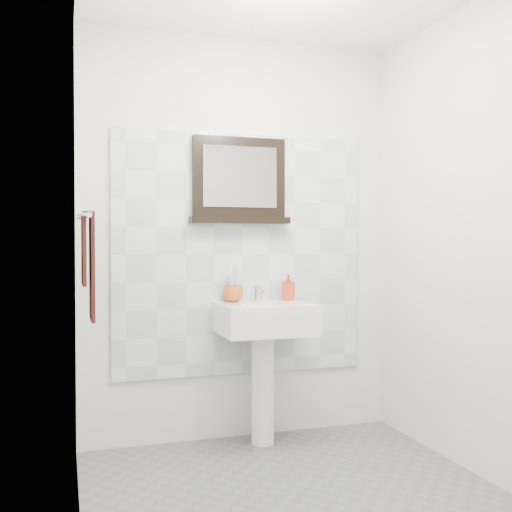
{
  "coord_description": "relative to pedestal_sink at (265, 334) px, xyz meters",
  "views": [
    {
      "loc": [
        -1.06,
        -2.51,
        1.21
      ],
      "look_at": [
        -0.08,
        0.55,
        1.15
      ],
      "focal_mm": 42.0,
      "sensor_mm": 36.0,
      "label": 1
    }
  ],
  "objects": [
    {
      "name": "back_wall",
      "position": [
        -0.08,
        0.23,
        0.57
      ],
      "size": [
        2.0,
        0.01,
        2.5
      ],
      "primitive_type": "cube",
      "color": "silver",
      "rests_on": "ground"
    },
    {
      "name": "pedestal_sink",
      "position": [
        0.0,
        0.0,
        0.0
      ],
      "size": [
        0.55,
        0.44,
        0.96
      ],
      "color": "white",
      "rests_on": "ground"
    },
    {
      "name": "hand_towel",
      "position": [
        -1.03,
        -0.21,
        0.47
      ],
      "size": [
        0.06,
        0.3,
        0.55
      ],
      "color": "black",
      "rests_on": "towel_bar"
    },
    {
      "name": "left_wall",
      "position": [
        -1.08,
        -0.87,
        0.57
      ],
      "size": [
        0.01,
        2.2,
        2.5
      ],
      "primitive_type": "cube",
      "color": "silver",
      "rests_on": "ground"
    },
    {
      "name": "right_wall",
      "position": [
        0.92,
        -0.87,
        0.57
      ],
      "size": [
        0.01,
        2.2,
        2.5
      ],
      "primitive_type": "cube",
      "color": "silver",
      "rests_on": "ground"
    },
    {
      "name": "soap_dispenser",
      "position": [
        0.2,
        0.13,
        0.27
      ],
      "size": [
        0.09,
        0.09,
        0.17
      ],
      "primitive_type": "imported",
      "rotation": [
        0.0,
        0.0,
        -0.29
      ],
      "color": "#B21519",
      "rests_on": "pedestal_sink"
    },
    {
      "name": "splashback",
      "position": [
        -0.08,
        0.21,
        0.47
      ],
      "size": [
        1.6,
        0.02,
        1.5
      ],
      "primitive_type": "cube",
      "color": "silver",
      "rests_on": "back_wall"
    },
    {
      "name": "front_wall",
      "position": [
        -0.08,
        -1.97,
        0.57
      ],
      "size": [
        2.0,
        0.01,
        2.5
      ],
      "primitive_type": "cube",
      "color": "silver",
      "rests_on": "ground"
    },
    {
      "name": "toothbrush_cup",
      "position": [
        -0.16,
        0.14,
        0.23
      ],
      "size": [
        0.13,
        0.13,
        0.1
      ],
      "primitive_type": "imported",
      "rotation": [
        0.0,
        0.0,
        -0.05
      ],
      "color": "#BA4D15",
      "rests_on": "pedestal_sink"
    },
    {
      "name": "towel_bar",
      "position": [
        -1.03,
        -0.21,
        0.68
      ],
      "size": [
        0.07,
        0.4,
        0.03
      ],
      "color": "silver",
      "rests_on": "left_wall"
    },
    {
      "name": "framed_mirror",
      "position": [
        -0.11,
        0.19,
        0.92
      ],
      "size": [
        0.63,
        0.11,
        0.53
      ],
      "color": "black",
      "rests_on": "back_wall"
    },
    {
      "name": "floor",
      "position": [
        -0.08,
        -0.87,
        -0.68
      ],
      "size": [
        2.0,
        2.2,
        0.01
      ],
      "primitive_type": "cube",
      "color": "#595C5E",
      "rests_on": "ground"
    },
    {
      "name": "toothbrushes",
      "position": [
        -0.16,
        0.14,
        0.31
      ],
      "size": [
        0.05,
        0.04,
        0.21
      ],
      "color": "white",
      "rests_on": "toothbrush_cup"
    }
  ]
}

